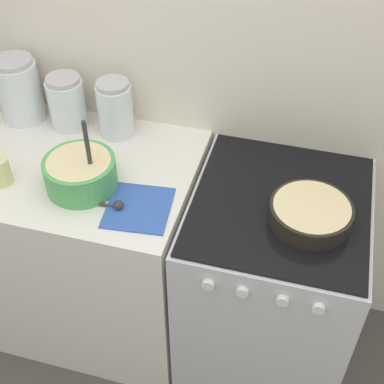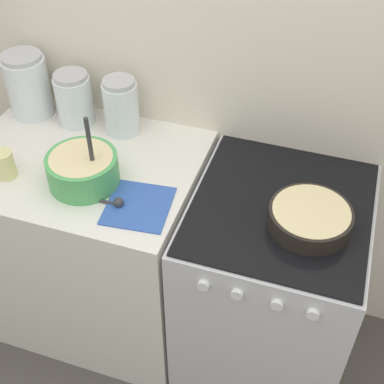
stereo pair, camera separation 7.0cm
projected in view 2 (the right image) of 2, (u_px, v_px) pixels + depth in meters
wall_back at (222, 65)px, 1.98m from camera, size 4.79×0.05×2.40m
countertop_cabinet at (94, 242)px, 2.33m from camera, size 0.90×0.69×0.91m
stove at (269, 287)px, 2.15m from camera, size 0.63×0.70×0.91m
mixing_bowl at (83, 168)px, 1.89m from camera, size 0.25×0.25×0.29m
baking_pan at (310, 217)px, 1.75m from camera, size 0.28×0.28×0.07m
storage_jar_left at (29, 89)px, 2.18m from camera, size 0.18×0.18×0.27m
storage_jar_middle at (75, 102)px, 2.15m from camera, size 0.15×0.15×0.22m
storage_jar_right at (121, 110)px, 2.10m from camera, size 0.14×0.14×0.23m
tin_can at (5, 164)px, 1.92m from camera, size 0.07×0.07×0.10m
recipe_page at (138, 206)px, 1.84m from camera, size 0.24×0.25×0.01m
measuring_spoon at (115, 202)px, 1.83m from camera, size 0.12×0.04×0.04m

